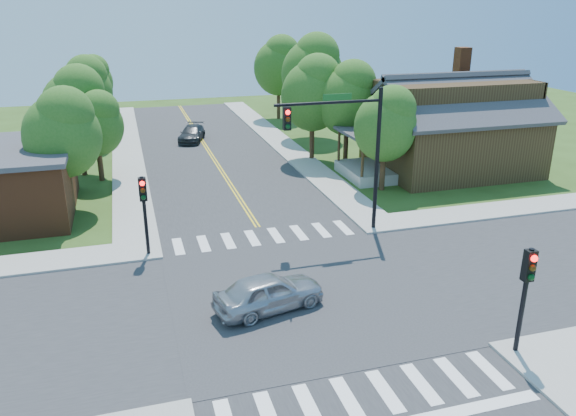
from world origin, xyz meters
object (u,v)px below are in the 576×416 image
object	(u,v)px
house_ne	(452,122)
signal_pole_nw	(144,201)
car_silver	(269,293)
signal_mast_ne	(346,139)
signal_pole_se	(527,282)
car_dgrey	(192,134)

from	to	relation	value
house_ne	signal_pole_nw	bearing A→B (deg)	-157.31
car_silver	signal_mast_ne	bearing A→B (deg)	-54.34
signal_pole_se	signal_pole_nw	xyz separation A→B (m)	(-11.20, 11.20, 0.00)
car_dgrey	signal_mast_ne	bearing A→B (deg)	-60.12
signal_pole_se	house_ne	world-z (taller)	house_ne
house_ne	car_silver	size ratio (longest dim) A/B	2.92
house_ne	car_dgrey	distance (m)	21.00
signal_mast_ne	signal_pole_nw	bearing A→B (deg)	-179.93
signal_mast_ne	house_ne	size ratio (longest dim) A/B	0.55
signal_pole_se	signal_mast_ne	bearing A→B (deg)	98.56
signal_mast_ne	signal_pole_nw	size ratio (longest dim) A/B	1.89
signal_pole_se	house_ne	distance (m)	22.03
signal_mast_ne	signal_pole_se	size ratio (longest dim) A/B	1.89
signal_pole_se	signal_pole_nw	size ratio (longest dim) A/B	1.00
car_silver	car_dgrey	bearing A→B (deg)	-14.50
car_dgrey	signal_pole_se	bearing A→B (deg)	-61.28
car_silver	house_ne	bearing A→B (deg)	-61.31
signal_mast_ne	house_ne	bearing A→B (deg)	37.68
signal_mast_ne	car_silver	xyz separation A→B (m)	(-5.43, -6.18, -4.13)
house_ne	car_dgrey	xyz separation A→B (m)	(-15.90, 13.45, -2.71)
signal_pole_se	house_ne	size ratio (longest dim) A/B	0.29
car_silver	car_dgrey	distance (m)	28.29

